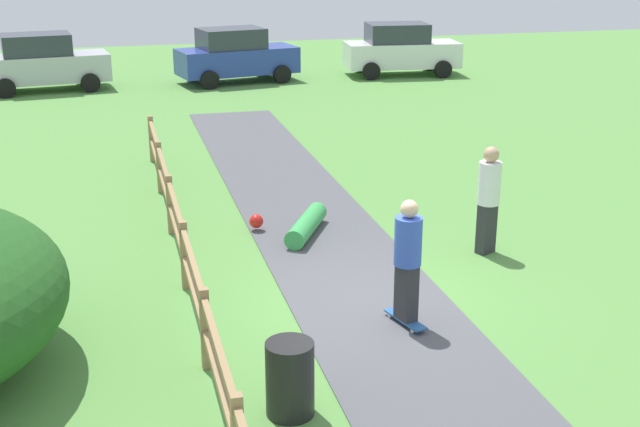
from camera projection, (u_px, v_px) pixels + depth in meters
name	position (u px, v px, depth m)	size (l,w,h in m)	color
ground_plane	(371.00, 305.00, 12.56)	(60.00, 60.00, 0.00)	#568E42
asphalt_path	(371.00, 304.00, 12.56)	(2.40, 28.00, 0.02)	#515156
wooden_fence	(193.00, 281.00, 11.74)	(0.12, 18.12, 1.10)	#997A51
trash_bin	(290.00, 379.00, 9.62)	(0.56, 0.56, 0.90)	black
skater_riding	(408.00, 256.00, 11.58)	(0.47, 0.82, 1.83)	#265999
skater_fallen	(303.00, 225.00, 15.30)	(1.52, 1.63, 0.36)	green
bystander_white	(489.00, 195.00, 14.24)	(0.51, 0.51, 1.87)	#2D2D33
parked_car_blue	(236.00, 55.00, 30.06)	(4.45, 2.61, 1.92)	#283D99
parked_car_silver	(43.00, 62.00, 28.52)	(4.38, 2.41, 1.92)	#B7B7BC
parked_car_white	(401.00, 49.00, 31.54)	(4.34, 2.30, 1.92)	silver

